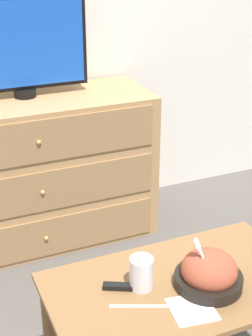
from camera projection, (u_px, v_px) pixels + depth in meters
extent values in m
plane|color=#56514C|center=(41.00, 211.00, 3.16)|extent=(12.00, 12.00, 0.00)
cube|color=tan|center=(31.00, 172.00, 2.73)|extent=(1.29, 0.47, 0.80)
cube|color=#A1794C|center=(46.00, 238.00, 2.64)|extent=(1.19, 0.01, 0.21)
sphere|color=tan|center=(46.00, 238.00, 2.64)|extent=(0.02, 0.02, 0.02)
cube|color=#A1794C|center=(42.00, 192.00, 2.53)|extent=(1.19, 0.01, 0.21)
sphere|color=tan|center=(43.00, 192.00, 2.52)|extent=(0.02, 0.02, 0.02)
cube|color=#A1794C|center=(38.00, 142.00, 2.42)|extent=(1.19, 0.01, 0.21)
sphere|color=tan|center=(39.00, 142.00, 2.41)|extent=(0.02, 0.02, 0.02)
cylinder|color=black|center=(25.00, 93.00, 2.60)|extent=(0.11, 0.11, 0.04)
cube|color=black|center=(20.00, 43.00, 2.50)|extent=(0.66, 0.04, 0.46)
cube|color=blue|center=(21.00, 44.00, 2.49)|extent=(0.62, 0.01, 0.42)
cube|color=olive|center=(179.00, 287.00, 1.72)|extent=(0.88, 0.51, 0.02)
cylinder|color=brown|center=(49.00, 335.00, 1.86)|extent=(0.04, 0.04, 0.48)
cylinder|color=brown|center=(236.00, 281.00, 2.15)|extent=(0.04, 0.04, 0.48)
cylinder|color=black|center=(208.00, 280.00, 1.70)|extent=(0.23, 0.23, 0.04)
ellipsoid|color=#AD4C33|center=(209.00, 270.00, 1.68)|extent=(0.19, 0.19, 0.13)
cube|color=white|center=(207.00, 266.00, 1.65)|extent=(0.06, 0.07, 0.15)
cube|color=white|center=(197.00, 244.00, 1.63)|extent=(0.03, 0.03, 0.03)
cylinder|color=beige|center=(141.00, 278.00, 1.69)|extent=(0.07, 0.07, 0.07)
cylinder|color=white|center=(141.00, 273.00, 1.68)|extent=(0.08, 0.08, 0.11)
cube|color=white|center=(192.00, 309.00, 1.60)|extent=(0.15, 0.15, 0.00)
cube|color=white|center=(140.00, 306.00, 1.61)|extent=(0.18, 0.08, 0.00)
cube|color=black|center=(123.00, 287.00, 1.69)|extent=(0.13, 0.09, 0.02)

